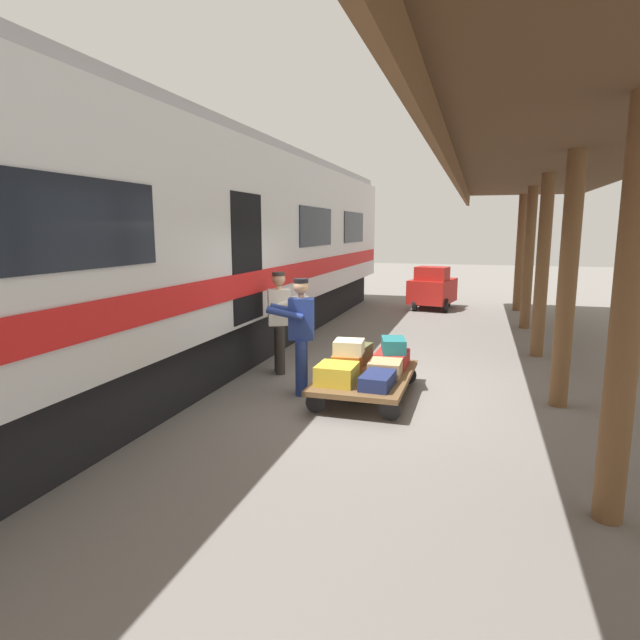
{
  "coord_description": "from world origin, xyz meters",
  "views": [
    {
      "loc": [
        -1.45,
        7.6,
        2.4
      ],
      "look_at": [
        0.64,
        0.69,
        1.15
      ],
      "focal_mm": 29.57,
      "sensor_mm": 36.0,
      "label": 1
    }
  ],
  "objects_px": {
    "suitcase_orange_carryall": "(347,363)",
    "porter_in_overalls": "(300,332)",
    "suitcase_red_plastic": "(392,359)",
    "baggage_tug": "(432,288)",
    "suitcase_yellow_case": "(337,374)",
    "suitcase_navy_fabric": "(378,380)",
    "porter_by_door": "(280,319)",
    "suitcase_olive_duffel": "(356,354)",
    "suitcase_tan_vintage": "(385,368)",
    "luggage_cart": "(366,377)",
    "suitcase_teal_softside": "(393,345)",
    "suitcase_cream_canvas": "(349,347)",
    "train_car": "(164,250)"
  },
  "relations": [
    {
      "from": "suitcase_navy_fabric",
      "to": "suitcase_orange_carryall",
      "type": "height_order",
      "value": "suitcase_orange_carryall"
    },
    {
      "from": "suitcase_cream_canvas",
      "to": "baggage_tug",
      "type": "distance_m",
      "value": 8.99
    },
    {
      "from": "suitcase_olive_duffel",
      "to": "train_car",
      "type": "bearing_deg",
      "value": 3.3
    },
    {
      "from": "suitcase_navy_fabric",
      "to": "porter_in_overalls",
      "type": "relative_size",
      "value": 0.37
    },
    {
      "from": "suitcase_tan_vintage",
      "to": "suitcase_red_plastic",
      "type": "bearing_deg",
      "value": -90.0
    },
    {
      "from": "suitcase_teal_softside",
      "to": "porter_by_door",
      "type": "bearing_deg",
      "value": -9.35
    },
    {
      "from": "suitcase_teal_softside",
      "to": "baggage_tug",
      "type": "relative_size",
      "value": 0.28
    },
    {
      "from": "suitcase_red_plastic",
      "to": "suitcase_yellow_case",
      "type": "bearing_deg",
      "value": 64.27
    },
    {
      "from": "suitcase_yellow_case",
      "to": "porter_in_overalls",
      "type": "height_order",
      "value": "porter_in_overalls"
    },
    {
      "from": "suitcase_cream_canvas",
      "to": "porter_by_door",
      "type": "height_order",
      "value": "porter_by_door"
    },
    {
      "from": "suitcase_tan_vintage",
      "to": "suitcase_red_plastic",
      "type": "height_order",
      "value": "suitcase_red_plastic"
    },
    {
      "from": "suitcase_teal_softside",
      "to": "suitcase_cream_canvas",
      "type": "bearing_deg",
      "value": 46.62
    },
    {
      "from": "suitcase_olive_duffel",
      "to": "suitcase_cream_canvas",
      "type": "relative_size",
      "value": 1.39
    },
    {
      "from": "train_car",
      "to": "baggage_tug",
      "type": "distance_m",
      "value": 9.41
    },
    {
      "from": "luggage_cart",
      "to": "porter_by_door",
      "type": "relative_size",
      "value": 1.24
    },
    {
      "from": "suitcase_yellow_case",
      "to": "suitcase_red_plastic",
      "type": "height_order",
      "value": "suitcase_yellow_case"
    },
    {
      "from": "luggage_cart",
      "to": "suitcase_red_plastic",
      "type": "relative_size",
      "value": 3.29
    },
    {
      "from": "suitcase_teal_softside",
      "to": "baggage_tug",
      "type": "height_order",
      "value": "baggage_tug"
    },
    {
      "from": "suitcase_cream_canvas",
      "to": "suitcase_orange_carryall",
      "type": "bearing_deg",
      "value": -43.55
    },
    {
      "from": "suitcase_orange_carryall",
      "to": "porter_in_overalls",
      "type": "distance_m",
      "value": 0.82
    },
    {
      "from": "luggage_cart",
      "to": "porter_by_door",
      "type": "xyz_separation_m",
      "value": [
        1.65,
        -0.87,
        0.63
      ]
    },
    {
      "from": "baggage_tug",
      "to": "suitcase_orange_carryall",
      "type": "bearing_deg",
      "value": 87.2
    },
    {
      "from": "suitcase_olive_duffel",
      "to": "baggage_tug",
      "type": "distance_m",
      "value": 8.38
    },
    {
      "from": "luggage_cart",
      "to": "suitcase_olive_duffel",
      "type": "distance_m",
      "value": 0.67
    },
    {
      "from": "suitcase_navy_fabric",
      "to": "porter_by_door",
      "type": "bearing_deg",
      "value": -37.03
    },
    {
      "from": "suitcase_tan_vintage",
      "to": "porter_in_overalls",
      "type": "bearing_deg",
      "value": 5.57
    },
    {
      "from": "suitcase_cream_canvas",
      "to": "suitcase_olive_duffel",
      "type": "bearing_deg",
      "value": -87.0
    },
    {
      "from": "suitcase_orange_carryall",
      "to": "baggage_tug",
      "type": "height_order",
      "value": "baggage_tug"
    },
    {
      "from": "suitcase_tan_vintage",
      "to": "suitcase_teal_softside",
      "type": "height_order",
      "value": "suitcase_teal_softside"
    },
    {
      "from": "suitcase_orange_carryall",
      "to": "suitcase_cream_canvas",
      "type": "bearing_deg",
      "value": 136.45
    },
    {
      "from": "suitcase_olive_duffel",
      "to": "suitcase_red_plastic",
      "type": "bearing_deg",
      "value": -180.0
    },
    {
      "from": "suitcase_tan_vintage",
      "to": "baggage_tug",
      "type": "bearing_deg",
      "value": -89.23
    },
    {
      "from": "suitcase_red_plastic",
      "to": "baggage_tug",
      "type": "bearing_deg",
      "value": -89.18
    },
    {
      "from": "suitcase_cream_canvas",
      "to": "baggage_tug",
      "type": "height_order",
      "value": "baggage_tug"
    },
    {
      "from": "train_car",
      "to": "luggage_cart",
      "type": "xyz_separation_m",
      "value": [
        -3.49,
        0.39,
        -1.77
      ]
    },
    {
      "from": "suitcase_navy_fabric",
      "to": "porter_in_overalls",
      "type": "bearing_deg",
      "value": -20.32
    },
    {
      "from": "suitcase_olive_duffel",
      "to": "porter_in_overalls",
      "type": "height_order",
      "value": "porter_in_overalls"
    },
    {
      "from": "train_car",
      "to": "suitcase_yellow_case",
      "type": "relative_size",
      "value": 38.91
    },
    {
      "from": "luggage_cart",
      "to": "suitcase_navy_fabric",
      "type": "relative_size",
      "value": 3.35
    },
    {
      "from": "suitcase_teal_softside",
      "to": "porter_in_overalls",
      "type": "height_order",
      "value": "porter_in_overalls"
    },
    {
      "from": "suitcase_navy_fabric",
      "to": "suitcase_teal_softside",
      "type": "height_order",
      "value": "suitcase_teal_softside"
    },
    {
      "from": "suitcase_red_plastic",
      "to": "porter_by_door",
      "type": "xyz_separation_m",
      "value": [
        1.92,
        -0.3,
        0.47
      ]
    },
    {
      "from": "suitcase_orange_carryall",
      "to": "suitcase_tan_vintage",
      "type": "relative_size",
      "value": 1.11
    },
    {
      "from": "train_car",
      "to": "suitcase_tan_vintage",
      "type": "distance_m",
      "value": 4.12
    },
    {
      "from": "suitcase_tan_vintage",
      "to": "baggage_tug",
      "type": "xyz_separation_m",
      "value": [
        0.12,
        -8.95,
        0.18
      ]
    },
    {
      "from": "suitcase_teal_softside",
      "to": "suitcase_orange_carryall",
      "type": "bearing_deg",
      "value": 43.48
    },
    {
      "from": "luggage_cart",
      "to": "porter_in_overalls",
      "type": "height_order",
      "value": "porter_in_overalls"
    },
    {
      "from": "luggage_cart",
      "to": "suitcase_cream_canvas",
      "type": "height_order",
      "value": "suitcase_cream_canvas"
    },
    {
      "from": "porter_by_door",
      "to": "suitcase_teal_softside",
      "type": "bearing_deg",
      "value": 170.65
    },
    {
      "from": "suitcase_teal_softside",
      "to": "train_car",
      "type": "bearing_deg",
      "value": 2.41
    }
  ]
}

